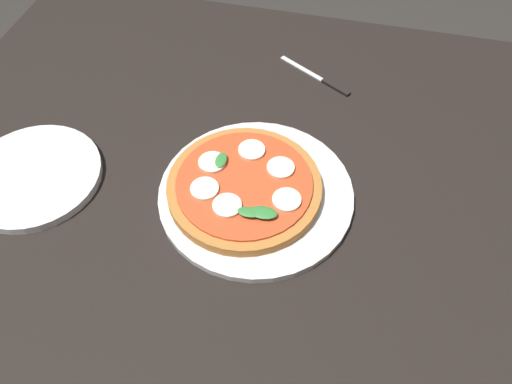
# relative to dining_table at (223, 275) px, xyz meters

# --- Properties ---
(dining_table) EXTENTS (1.22, 1.17, 0.74)m
(dining_table) POSITION_rel_dining_table_xyz_m (0.00, 0.00, 0.00)
(dining_table) COLOR black
(dining_table) RESTS_ON ground_plane
(serving_tray) EXTENTS (0.30, 0.30, 0.01)m
(serving_tray) POSITION_rel_dining_table_xyz_m (0.10, -0.03, 0.10)
(serving_tray) COLOR silver
(serving_tray) RESTS_ON dining_table
(pizza) EXTENTS (0.24, 0.24, 0.03)m
(pizza) POSITION_rel_dining_table_xyz_m (0.10, -0.01, 0.11)
(pizza) COLOR #B27033
(pizza) RESTS_ON serving_tray
(plate_white) EXTENTS (0.22, 0.22, 0.01)m
(plate_white) POSITION_rel_dining_table_xyz_m (0.05, 0.32, 0.10)
(plate_white) COLOR white
(plate_white) RESTS_ON dining_table
(knife) EXTENTS (0.09, 0.15, 0.01)m
(knife) POSITION_rel_dining_table_xyz_m (0.40, -0.09, 0.09)
(knife) COLOR black
(knife) RESTS_ON dining_table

